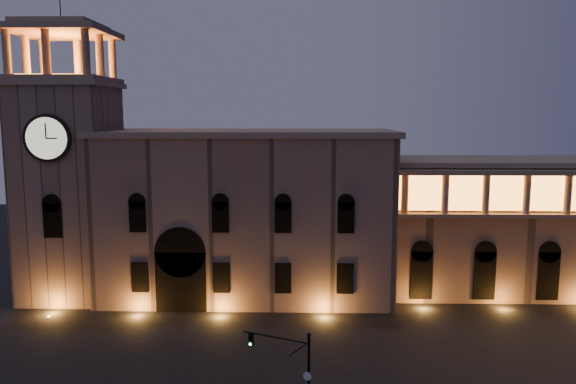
# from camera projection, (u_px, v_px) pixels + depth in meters

# --- Properties ---
(government_building) EXTENTS (30.80, 12.80, 17.60)m
(government_building) POSITION_uv_depth(u_px,v_px,m) (247.00, 214.00, 59.66)
(government_building) COLOR #836455
(government_building) RESTS_ON ground
(clock_tower) EXTENTS (9.80, 9.80, 32.40)m
(clock_tower) POSITION_uv_depth(u_px,v_px,m) (70.00, 179.00, 58.61)
(clock_tower) COLOR #836455
(clock_tower) RESTS_ON ground
(colonnade_wing) EXTENTS (40.60, 11.50, 14.50)m
(colonnade_wing) POSITION_uv_depth(u_px,v_px,m) (560.00, 225.00, 61.05)
(colonnade_wing) COLOR #7E5F50
(colonnade_wing) RESTS_ON ground
(traffic_light) EXTENTS (4.34, 2.05, 6.42)m
(traffic_light) POSITION_uv_depth(u_px,v_px,m) (297.00, 379.00, 34.14)
(traffic_light) COLOR black
(traffic_light) RESTS_ON ground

